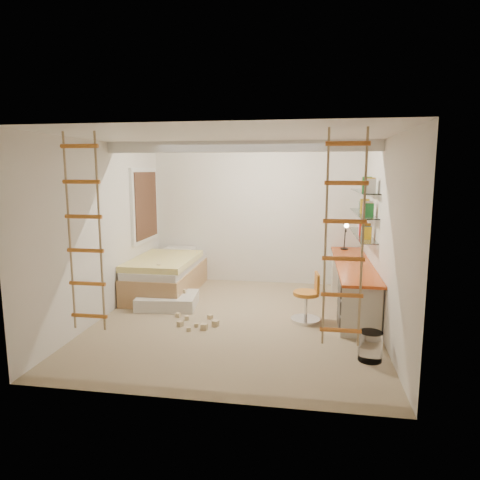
% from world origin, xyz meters
% --- Properties ---
extents(floor, '(4.50, 4.50, 0.00)m').
position_xyz_m(floor, '(0.00, 0.00, 0.00)').
color(floor, tan).
rests_on(floor, ground).
extents(ceiling_beam, '(4.00, 0.18, 0.16)m').
position_xyz_m(ceiling_beam, '(0.00, 0.30, 2.52)').
color(ceiling_beam, white).
rests_on(ceiling_beam, ceiling).
extents(window_frame, '(0.06, 1.15, 1.35)m').
position_xyz_m(window_frame, '(-1.97, 1.50, 1.55)').
color(window_frame, white).
rests_on(window_frame, wall_left).
extents(window_blind, '(0.02, 1.00, 1.20)m').
position_xyz_m(window_blind, '(-1.93, 1.50, 1.55)').
color(window_blind, '#4C2D1E').
rests_on(window_blind, window_frame).
extents(rope_ladder_left, '(0.41, 0.04, 2.13)m').
position_xyz_m(rope_ladder_left, '(-1.35, -1.75, 1.52)').
color(rope_ladder_left, orange).
rests_on(rope_ladder_left, ceiling).
extents(rope_ladder_right, '(0.41, 0.04, 2.13)m').
position_xyz_m(rope_ladder_right, '(1.35, -1.75, 1.52)').
color(rope_ladder_right, orange).
rests_on(rope_ladder_right, ceiling).
extents(waste_bin, '(0.27, 0.27, 0.34)m').
position_xyz_m(waste_bin, '(1.75, -1.08, 0.17)').
color(waste_bin, white).
rests_on(waste_bin, floor).
extents(desk, '(0.56, 2.80, 0.75)m').
position_xyz_m(desk, '(1.72, 0.86, 0.40)').
color(desk, '#CB4B17').
rests_on(desk, floor).
extents(shelves, '(0.25, 1.80, 0.71)m').
position_xyz_m(shelves, '(1.87, 1.13, 1.50)').
color(shelves, white).
rests_on(shelves, wall_right).
extents(bed, '(1.02, 2.00, 0.69)m').
position_xyz_m(bed, '(-1.48, 1.23, 0.33)').
color(bed, '#AD7F51').
rests_on(bed, floor).
extents(task_lamp, '(0.14, 0.36, 0.57)m').
position_xyz_m(task_lamp, '(1.67, 1.82, 1.14)').
color(task_lamp, black).
rests_on(task_lamp, desk).
extents(swivel_chair, '(0.48, 0.48, 0.72)m').
position_xyz_m(swivel_chair, '(1.02, 0.12, 0.27)').
color(swivel_chair, orange).
rests_on(swivel_chair, floor).
extents(play_platform, '(1.00, 0.82, 0.41)m').
position_xyz_m(play_platform, '(-1.25, 0.47, 0.16)').
color(play_platform, silver).
rests_on(play_platform, floor).
extents(toy_blocks, '(1.25, 1.16, 0.68)m').
position_xyz_m(toy_blocks, '(-0.88, 0.06, 0.19)').
color(toy_blocks, '#CCB284').
rests_on(toy_blocks, floor).
extents(books, '(0.14, 0.64, 0.92)m').
position_xyz_m(books, '(1.87, 1.13, 1.62)').
color(books, yellow).
rests_on(books, shelves).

